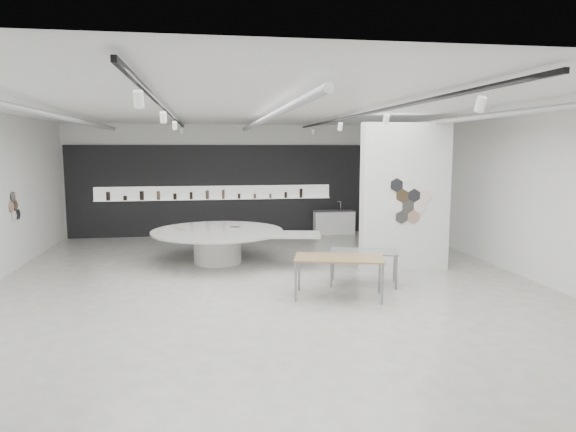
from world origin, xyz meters
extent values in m
cube|color=#BBB9B0|center=(0.00, 0.00, -0.01)|extent=(12.00, 14.00, 0.01)
cube|color=silver|center=(0.00, 0.00, 3.80)|extent=(12.00, 14.00, 0.01)
cube|color=white|center=(0.00, 7.00, 1.90)|extent=(12.00, 0.01, 3.80)
cube|color=white|center=(0.00, -7.00, 1.90)|extent=(12.00, 0.01, 3.80)
cube|color=white|center=(6.00, 0.00, 1.90)|extent=(0.01, 14.00, 3.80)
cylinder|color=#939396|center=(-4.20, 0.50, 3.62)|extent=(0.12, 12.00, 0.12)
cylinder|color=#939396|center=(0.00, 0.50, 3.62)|extent=(0.12, 12.00, 0.12)
cylinder|color=#939396|center=(4.20, 0.50, 3.62)|extent=(0.12, 12.00, 0.12)
cube|color=black|center=(-2.00, 0.00, 3.70)|extent=(0.05, 13.00, 0.06)
cylinder|color=white|center=(-2.00, -5.00, 3.52)|extent=(0.11, 0.18, 0.21)
cylinder|color=white|center=(-2.00, -1.70, 3.52)|extent=(0.11, 0.18, 0.21)
cylinder|color=white|center=(-2.00, 1.60, 3.52)|extent=(0.11, 0.18, 0.21)
cylinder|color=white|center=(-2.00, 4.90, 3.52)|extent=(0.11, 0.18, 0.21)
cube|color=black|center=(2.00, 0.00, 3.70)|extent=(0.05, 13.00, 0.06)
cylinder|color=white|center=(2.00, -5.00, 3.52)|extent=(0.11, 0.18, 0.21)
cylinder|color=white|center=(2.00, -1.70, 3.52)|extent=(0.11, 0.18, 0.21)
cylinder|color=white|center=(2.00, 1.60, 3.52)|extent=(0.11, 0.18, 0.21)
cylinder|color=white|center=(2.00, 4.90, 3.52)|extent=(0.11, 0.18, 0.21)
cylinder|color=white|center=(-5.97, 2.50, 1.35)|extent=(0.03, 0.28, 0.28)
cylinder|color=black|center=(-5.97, 2.76, 1.35)|extent=(0.03, 0.28, 0.28)
cylinder|color=#413320|center=(-5.97, 2.63, 1.58)|extent=(0.03, 0.28, 0.28)
cylinder|color=tan|center=(-5.97, 2.37, 1.58)|extent=(0.03, 0.28, 0.28)
cylinder|color=black|center=(-5.97, 2.50, 1.81)|extent=(0.03, 0.28, 0.28)
cylinder|color=#F3E0D1|center=(-5.97, 2.76, 1.81)|extent=(0.03, 0.28, 0.28)
cube|color=black|center=(0.00, 6.94, 1.55)|extent=(11.80, 0.10, 3.10)
cube|color=white|center=(-1.00, 6.87, 1.48)|extent=(8.00, 0.06, 0.46)
cube|color=white|center=(-1.00, 6.81, 1.25)|extent=(8.00, 0.18, 0.02)
cylinder|color=black|center=(-4.53, 6.81, 1.41)|extent=(0.13, 0.13, 0.29)
cylinder|color=black|center=(-3.99, 6.81, 1.34)|extent=(0.13, 0.13, 0.15)
cylinder|color=black|center=(-3.44, 6.81, 1.42)|extent=(0.14, 0.14, 0.30)
cylinder|color=brown|center=(-2.90, 6.81, 1.41)|extent=(0.12, 0.12, 0.29)
cylinder|color=black|center=(-2.36, 6.81, 1.37)|extent=(0.12, 0.12, 0.21)
cylinder|color=black|center=(-1.81, 6.81, 1.39)|extent=(0.10, 0.10, 0.25)
cylinder|color=brown|center=(-1.27, 6.81, 1.42)|extent=(0.12, 0.12, 0.30)
cylinder|color=brown|center=(-0.73, 6.81, 1.42)|extent=(0.10, 0.10, 0.31)
cylinder|color=black|center=(-0.19, 6.81, 1.35)|extent=(0.09, 0.09, 0.17)
cylinder|color=brown|center=(0.36, 6.81, 1.35)|extent=(0.10, 0.10, 0.16)
cylinder|color=brown|center=(0.90, 6.81, 1.34)|extent=(0.09, 0.09, 0.15)
cylinder|color=black|center=(1.44, 6.81, 1.37)|extent=(0.09, 0.09, 0.21)
cylinder|color=black|center=(1.99, 6.81, 1.42)|extent=(0.11, 0.11, 0.31)
cube|color=white|center=(3.50, 1.00, 1.80)|extent=(2.20, 0.35, 3.60)
cylinder|color=black|center=(3.50, 0.81, 1.60)|extent=(0.34, 0.03, 0.34)
cylinder|color=#F3E0D1|center=(3.80, 0.81, 1.60)|extent=(0.34, 0.03, 0.34)
cylinder|color=white|center=(3.20, 0.81, 1.60)|extent=(0.34, 0.03, 0.34)
cylinder|color=black|center=(3.65, 0.81, 1.86)|extent=(0.34, 0.03, 0.34)
cylinder|color=#413320|center=(3.35, 0.81, 1.86)|extent=(0.34, 0.03, 0.34)
cylinder|color=tan|center=(3.65, 0.81, 1.34)|extent=(0.34, 0.03, 0.34)
cylinder|color=black|center=(3.35, 0.81, 1.34)|extent=(0.34, 0.03, 0.34)
cylinder|color=#F3E0D1|center=(3.95, 0.81, 1.86)|extent=(0.34, 0.03, 0.34)
cylinder|color=white|center=(3.50, 0.81, 2.12)|extent=(0.34, 0.03, 0.34)
cylinder|color=black|center=(3.20, 0.81, 2.12)|extent=(0.34, 0.03, 0.34)
cylinder|color=white|center=(-1.04, 2.48, 0.40)|extent=(1.45, 1.45, 0.81)
cylinder|color=#B4B3AA|center=(-1.04, 2.48, 0.84)|extent=(4.01, 4.01, 0.06)
cube|color=#B4B3AA|center=(0.75, 1.66, 0.84)|extent=(1.67, 1.22, 0.05)
cube|color=tan|center=(-1.97, 2.66, 0.87)|extent=(0.27, 0.21, 0.01)
cube|color=#413320|center=(-0.56, 2.97, 0.87)|extent=(0.27, 0.21, 0.01)
cube|color=olive|center=(1.30, -1.09, 0.81)|extent=(1.93, 1.31, 0.03)
cube|color=slate|center=(0.39, -1.25, 0.40)|extent=(0.05, 0.05, 0.79)
cube|color=slate|center=(0.60, -0.49, 0.40)|extent=(0.05, 0.05, 0.79)
cube|color=slate|center=(2.01, -1.69, 0.40)|extent=(0.05, 0.05, 0.79)
cube|color=slate|center=(2.22, -0.93, 0.40)|extent=(0.05, 0.05, 0.79)
cube|color=slate|center=(2.10, -0.20, 0.74)|extent=(1.61, 1.13, 0.03)
cube|color=slate|center=(1.35, -0.31, 0.36)|extent=(0.05, 0.05, 0.72)
cube|color=slate|center=(1.54, 0.31, 0.36)|extent=(0.05, 0.05, 0.72)
cube|color=slate|center=(2.66, -0.71, 0.36)|extent=(0.05, 0.05, 0.72)
cube|color=slate|center=(2.85, -0.09, 0.36)|extent=(0.05, 0.05, 0.72)
cube|color=white|center=(3.12, 6.52, 0.39)|extent=(1.42, 0.57, 0.79)
cube|color=slate|center=(3.12, 6.52, 0.80)|extent=(1.45, 0.60, 0.03)
cylinder|color=silver|center=(3.39, 6.65, 0.97)|extent=(0.02, 0.02, 0.32)
cylinder|color=silver|center=(3.32, 6.65, 1.12)|extent=(0.14, 0.03, 0.02)
camera|label=1|loc=(-1.29, -10.87, 2.99)|focal=32.00mm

